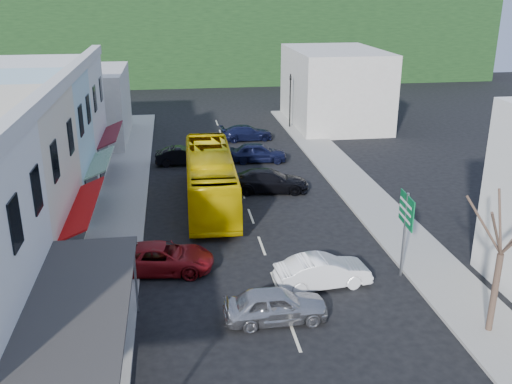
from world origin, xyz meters
The scene contains 18 objects.
ground centered at (0.00, 0.00, 0.00)m, with size 120.00×120.00×0.00m, color black.
sidewalk_left centered at (-7.50, 10.00, 0.07)m, with size 3.00×52.00×0.15m, color gray.
sidewalk_right centered at (7.50, 10.00, 0.07)m, with size 3.00×52.00×0.15m, color gray.
distant_block_left centered at (-12.00, 27.00, 3.00)m, with size 8.00×10.00×6.00m, color #B7B2A8.
distant_block_right centered at (11.00, 30.00, 3.50)m, with size 8.00×12.00×7.00m, color #B7B2A8.
hillside centered at (-1.45, 65.09, 6.73)m, with size 80.00×26.00×14.00m.
bus centered at (-2.14, 10.39, 1.55)m, with size 2.50×11.60×3.10m, color #EFC702.
car_silver centered at (-0.53, -2.89, 0.70)m, with size 1.80×4.40×1.40m, color #A1A1A6.
car_white centered at (2.01, -0.44, 0.70)m, with size 1.80×4.40×1.40m, color white.
car_red centered at (-5.00, 1.99, 0.70)m, with size 1.90×4.60×1.40m, color maroon.
car_black_near centered at (1.75, 12.01, 0.70)m, with size 1.84×4.50×1.40m, color black.
car_navy_mid centered at (2.03, 18.60, 0.70)m, with size 1.80×4.40×1.40m, color black.
car_black_far centered at (-3.57, 18.69, 0.70)m, with size 1.80×4.40×1.40m, color black.
car_navy_far centered at (2.00, 25.08, 0.70)m, with size 1.84×4.50×1.40m, color black.
pedestrian_left centered at (-8.22, 2.06, 1.00)m, with size 0.60×0.40×1.70m, color black.
direction_sign centered at (5.80, -0.04, 2.00)m, with size 0.33×1.81×4.01m, color #085D2E, non-canonical shape.
street_tree centered at (7.37, -4.91, 3.33)m, with size 2.54×2.54×6.66m, color #3B2A21, non-canonical shape.
traffic_signal centered at (6.52, 28.79, 2.50)m, with size 0.59×1.04×5.01m, color black, non-canonical shape.
Camera 1 is at (-4.14, -22.06, 12.48)m, focal length 40.00 mm.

